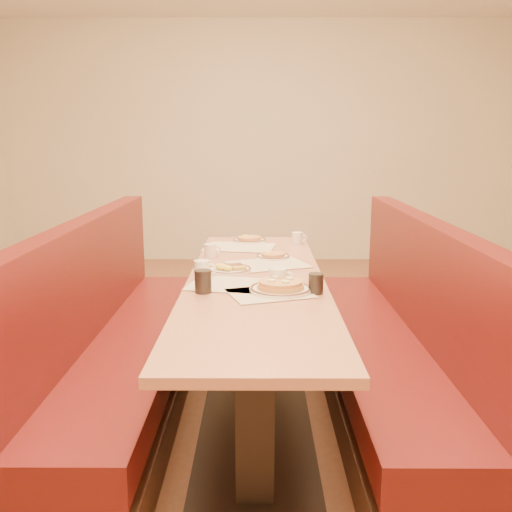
{
  "coord_description": "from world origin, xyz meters",
  "views": [
    {
      "loc": [
        0.01,
        -2.86,
        1.46
      ],
      "look_at": [
        0.0,
        0.09,
        0.85
      ],
      "focal_mm": 40.0,
      "sensor_mm": 36.0,
      "label": 1
    }
  ],
  "objects_px": {
    "coffee_mug_c": "(298,238)",
    "soda_tumbler_near": "(203,281)",
    "eggs_plate": "(229,269)",
    "booth_left": "(118,349)",
    "booth_right": "(394,350)",
    "coffee_mug_a": "(279,278)",
    "diner_table": "(256,347)",
    "coffee_mug_b": "(203,269)",
    "pancake_plate": "(281,287)",
    "coffee_mug_d": "(211,250)",
    "soda_tumbler_mid": "(316,284)"
  },
  "relations": [
    {
      "from": "booth_left",
      "to": "diner_table",
      "type": "bearing_deg",
      "value": 0.0
    },
    {
      "from": "coffee_mug_c",
      "to": "soda_tumbler_near",
      "type": "xyz_separation_m",
      "value": [
        -0.53,
        -1.26,
        0.01
      ]
    },
    {
      "from": "diner_table",
      "to": "coffee_mug_d",
      "type": "distance_m",
      "value": 0.73
    },
    {
      "from": "coffee_mug_b",
      "to": "coffee_mug_a",
      "type": "bearing_deg",
      "value": -20.11
    },
    {
      "from": "booth_left",
      "to": "coffee_mug_b",
      "type": "distance_m",
      "value": 0.63
    },
    {
      "from": "diner_table",
      "to": "booth_left",
      "type": "distance_m",
      "value": 0.73
    },
    {
      "from": "coffee_mug_d",
      "to": "booth_right",
      "type": "bearing_deg",
      "value": -52.09
    },
    {
      "from": "booth_left",
      "to": "coffee_mug_a",
      "type": "distance_m",
      "value": 0.97
    },
    {
      "from": "booth_right",
      "to": "coffee_mug_a",
      "type": "bearing_deg",
      "value": -163.53
    },
    {
      "from": "booth_left",
      "to": "eggs_plate",
      "type": "height_order",
      "value": "booth_left"
    },
    {
      "from": "eggs_plate",
      "to": "coffee_mug_c",
      "type": "relative_size",
      "value": 2.31
    },
    {
      "from": "coffee_mug_b",
      "to": "coffee_mug_d",
      "type": "xyz_separation_m",
      "value": [
        -0.0,
        0.52,
        -0.01
      ]
    },
    {
      "from": "booth_left",
      "to": "eggs_plate",
      "type": "xyz_separation_m",
      "value": [
        0.59,
        0.15,
        0.4
      ]
    },
    {
      "from": "booth_right",
      "to": "soda_tumbler_near",
      "type": "distance_m",
      "value": 1.11
    },
    {
      "from": "booth_right",
      "to": "coffee_mug_a",
      "type": "xyz_separation_m",
      "value": [
        -0.62,
        -0.18,
        0.44
      ]
    },
    {
      "from": "coffee_mug_c",
      "to": "soda_tumbler_near",
      "type": "relative_size",
      "value": 0.96
    },
    {
      "from": "pancake_plate",
      "to": "coffee_mug_c",
      "type": "xyz_separation_m",
      "value": [
        0.17,
        1.25,
        0.02
      ]
    },
    {
      "from": "booth_left",
      "to": "coffee_mug_b",
      "type": "height_order",
      "value": "booth_left"
    },
    {
      "from": "eggs_plate",
      "to": "soda_tumbler_near",
      "type": "height_order",
      "value": "soda_tumbler_near"
    },
    {
      "from": "booth_left",
      "to": "soda_tumbler_mid",
      "type": "bearing_deg",
      "value": -16.09
    },
    {
      "from": "eggs_plate",
      "to": "coffee_mug_a",
      "type": "distance_m",
      "value": 0.43
    },
    {
      "from": "eggs_plate",
      "to": "coffee_mug_c",
      "type": "bearing_deg",
      "value": 62.53
    },
    {
      "from": "coffee_mug_c",
      "to": "soda_tumbler_mid",
      "type": "bearing_deg",
      "value": -73.97
    },
    {
      "from": "coffee_mug_c",
      "to": "booth_left",
      "type": "bearing_deg",
      "value": -119.83
    },
    {
      "from": "eggs_plate",
      "to": "coffee_mug_c",
      "type": "distance_m",
      "value": 0.93
    },
    {
      "from": "pancake_plate",
      "to": "soda_tumbler_near",
      "type": "distance_m",
      "value": 0.36
    },
    {
      "from": "booth_right",
      "to": "diner_table",
      "type": "bearing_deg",
      "value": 180.0
    },
    {
      "from": "booth_right",
      "to": "pancake_plate",
      "type": "relative_size",
      "value": 8.54
    },
    {
      "from": "coffee_mug_a",
      "to": "coffee_mug_b",
      "type": "height_order",
      "value": "coffee_mug_a"
    },
    {
      "from": "booth_right",
      "to": "coffee_mug_c",
      "type": "bearing_deg",
      "value": 114.62
    },
    {
      "from": "pancake_plate",
      "to": "booth_right",
      "type": "bearing_deg",
      "value": 23.45
    },
    {
      "from": "coffee_mug_d",
      "to": "coffee_mug_c",
      "type": "bearing_deg",
      "value": 14.29
    },
    {
      "from": "diner_table",
      "to": "soda_tumbler_mid",
      "type": "relative_size",
      "value": 25.96
    },
    {
      "from": "coffee_mug_c",
      "to": "coffee_mug_d",
      "type": "bearing_deg",
      "value": -125.49
    },
    {
      "from": "diner_table",
      "to": "coffee_mug_d",
      "type": "relative_size",
      "value": 24.4
    },
    {
      "from": "coffee_mug_c",
      "to": "soda_tumbler_near",
      "type": "distance_m",
      "value": 1.37
    },
    {
      "from": "soda_tumbler_mid",
      "to": "booth_left",
      "type": "bearing_deg",
      "value": 163.91
    },
    {
      "from": "coffee_mug_b",
      "to": "coffee_mug_d",
      "type": "height_order",
      "value": "coffee_mug_b"
    },
    {
      "from": "diner_table",
      "to": "pancake_plate",
      "type": "bearing_deg",
      "value": -66.4
    },
    {
      "from": "eggs_plate",
      "to": "pancake_plate",
      "type": "bearing_deg",
      "value": -57.87
    },
    {
      "from": "diner_table",
      "to": "soda_tumbler_mid",
      "type": "xyz_separation_m",
      "value": [
        0.28,
        -0.29,
        0.42
      ]
    },
    {
      "from": "coffee_mug_c",
      "to": "soda_tumbler_mid",
      "type": "distance_m",
      "value": 1.27
    },
    {
      "from": "eggs_plate",
      "to": "soda_tumbler_near",
      "type": "relative_size",
      "value": 2.22
    },
    {
      "from": "soda_tumbler_near",
      "to": "soda_tumbler_mid",
      "type": "xyz_separation_m",
      "value": [
        0.53,
        -0.01,
        -0.01
      ]
    },
    {
      "from": "pancake_plate",
      "to": "soda_tumbler_near",
      "type": "xyz_separation_m",
      "value": [
        -0.36,
        -0.01,
        0.03
      ]
    },
    {
      "from": "coffee_mug_b",
      "to": "soda_tumbler_near",
      "type": "xyz_separation_m",
      "value": [
        0.03,
        -0.3,
        0.01
      ]
    },
    {
      "from": "booth_right",
      "to": "coffee_mug_b",
      "type": "bearing_deg",
      "value": 179.04
    },
    {
      "from": "pancake_plate",
      "to": "coffee_mug_b",
      "type": "relative_size",
      "value": 2.46
    },
    {
      "from": "diner_table",
      "to": "coffee_mug_b",
      "type": "height_order",
      "value": "coffee_mug_b"
    },
    {
      "from": "coffee_mug_a",
      "to": "soda_tumbler_near",
      "type": "bearing_deg",
      "value": -153.1
    }
  ]
}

